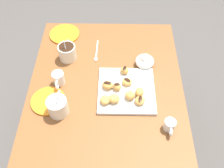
{
  "coord_description": "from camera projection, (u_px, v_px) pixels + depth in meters",
  "views": [
    {
      "loc": [
        -0.82,
        -0.05,
        1.78
      ],
      "look_at": [
        -0.02,
        -0.03,
        0.75
      ],
      "focal_mm": 41.09,
      "sensor_mm": 36.0,
      "label": 1
    }
  ],
  "objects": [
    {
      "name": "beignet_4",
      "position": [
        127.0,
        82.0,
        1.3
      ],
      "size": [
        0.06,
        0.06,
        0.03
      ],
      "primitive_type": "ellipsoid",
      "rotation": [
        0.0,
        0.0,
        4.56
      ],
      "color": "#D19347",
      "rests_on": "pastry_plate_square"
    },
    {
      "name": "saucer_orange_left",
      "position": [
        48.0,
        101.0,
        1.26
      ],
      "size": [
        0.17,
        0.17,
        0.01
      ],
      "primitive_type": "cylinder",
      "color": "orange",
      "rests_on": "dining_table"
    },
    {
      "name": "chocolate_drizzle_3",
      "position": [
        125.0,
        68.0,
        1.32
      ],
      "size": [
        0.03,
        0.02,
        0.0
      ],
      "primitive_type": "ellipsoid",
      "rotation": [
        0.0,
        0.0,
        2.79
      ],
      "color": "black",
      "rests_on": "beignet_3"
    },
    {
      "name": "coffee_mug_cream_left",
      "position": [
        58.0,
        106.0,
        1.19
      ],
      "size": [
        0.13,
        0.1,
        0.14
      ],
      "color": "silver",
      "rests_on": "dining_table"
    },
    {
      "name": "beignet_6",
      "position": [
        104.0,
        100.0,
        1.23
      ],
      "size": [
        0.06,
        0.06,
        0.03
      ],
      "primitive_type": "ellipsoid",
      "rotation": [
        0.0,
        0.0,
        2.91
      ],
      "color": "#D19347",
      "rests_on": "pastry_plate_square"
    },
    {
      "name": "beignet_5",
      "position": [
        140.0,
        92.0,
        1.25
      ],
      "size": [
        0.06,
        0.05,
        0.04
      ],
      "primitive_type": "ellipsoid",
      "rotation": [
        0.0,
        0.0,
        3.02
      ],
      "color": "#D19347",
      "rests_on": "pastry_plate_square"
    },
    {
      "name": "loose_spoon_near_saucer",
      "position": [
        96.0,
        53.0,
        1.46
      ],
      "size": [
        0.16,
        0.02,
        0.01
      ],
      "color": "silver",
      "rests_on": "dining_table"
    },
    {
      "name": "saucer_orange_right",
      "position": [
        65.0,
        34.0,
        1.56
      ],
      "size": [
        0.18,
        0.18,
        0.01
      ],
      "primitive_type": "cylinder",
      "color": "orange",
      "rests_on": "dining_table"
    },
    {
      "name": "pastry_plate_square",
      "position": [
        126.0,
        90.0,
        1.29
      ],
      "size": [
        0.28,
        0.28,
        0.02
      ],
      "primitive_type": "cube",
      "color": "silver",
      "rests_on": "dining_table"
    },
    {
      "name": "chocolate_drizzle_4",
      "position": [
        127.0,
        80.0,
        1.28
      ],
      "size": [
        0.04,
        0.04,
        0.0
      ],
      "primitive_type": "ellipsoid",
      "rotation": [
        0.0,
        0.0,
        4.06
      ],
      "color": "black",
      "rests_on": "beignet_4"
    },
    {
      "name": "beignet_7",
      "position": [
        117.0,
        87.0,
        1.27
      ],
      "size": [
        0.06,
        0.05,
        0.04
      ],
      "primitive_type": "ellipsoid",
      "rotation": [
        0.0,
        0.0,
        5.1
      ],
      "color": "#D19347",
      "rests_on": "pastry_plate_square"
    },
    {
      "name": "coffee_mug_cream_right",
      "position": [
        67.0,
        52.0,
        1.4
      ],
      "size": [
        0.13,
        0.1,
        0.13
      ],
      "color": "silver",
      "rests_on": "dining_table"
    },
    {
      "name": "ground_plane",
      "position": [
        108.0,
        144.0,
        1.91
      ],
      "size": [
        8.0,
        8.0,
        0.0
      ],
      "primitive_type": "plane",
      "color": "#514C47"
    },
    {
      "name": "ice_cream_bowl",
      "position": [
        145.0,
        61.0,
        1.38
      ],
      "size": [
        0.1,
        0.1,
        0.08
      ],
      "color": "silver",
      "rests_on": "dining_table"
    },
    {
      "name": "beignet_0",
      "position": [
        130.0,
        95.0,
        1.24
      ],
      "size": [
        0.07,
        0.07,
        0.04
      ],
      "primitive_type": "ellipsoid",
      "rotation": [
        0.0,
        0.0,
        2.14
      ],
      "color": "#D19347",
      "rests_on": "pastry_plate_square"
    },
    {
      "name": "chocolate_drizzle_1",
      "position": [
        140.0,
        99.0,
        1.21
      ],
      "size": [
        0.04,
        0.02,
        0.0
      ],
      "primitive_type": "ellipsoid",
      "rotation": [
        0.0,
        0.0,
        6.12
      ],
      "color": "black",
      "rests_on": "beignet_1"
    },
    {
      "name": "chocolate_sauce_pitcher",
      "position": [
        170.0,
        125.0,
        1.15
      ],
      "size": [
        0.09,
        0.05,
        0.06
      ],
      "color": "silver",
      "rests_on": "dining_table"
    },
    {
      "name": "chocolate_drizzle_7",
      "position": [
        117.0,
        84.0,
        1.26
      ],
      "size": [
        0.02,
        0.03,
        0.0
      ],
      "primitive_type": "ellipsoid",
      "rotation": [
        0.0,
        0.0,
        4.74
      ],
      "color": "black",
      "rests_on": "beignet_7"
    },
    {
      "name": "chocolate_drizzle_8",
      "position": [
        108.0,
        83.0,
        1.26
      ],
      "size": [
        0.02,
        0.04,
        0.0
      ],
      "primitive_type": "ellipsoid",
      "rotation": [
        0.0,
        0.0,
        4.52
      ],
      "color": "black",
      "rests_on": "beignet_8"
    },
    {
      "name": "beignet_1",
      "position": [
        140.0,
        101.0,
        1.23
      ],
      "size": [
        0.07,
        0.07,
        0.03
      ],
      "primitive_type": "ellipsoid",
      "rotation": [
        0.0,
        0.0,
        5.75
      ],
      "color": "#D19347",
      "rests_on": "pastry_plate_square"
    },
    {
      "name": "beignet_2",
      "position": [
        114.0,
        99.0,
        1.23
      ],
      "size": [
        0.05,
        0.06,
        0.04
      ],
      "primitive_type": "ellipsoid",
      "rotation": [
        0.0,
        0.0,
        1.66
      ],
      "color": "#D19347",
      "rests_on": "pastry_plate_square"
    },
    {
      "name": "dining_table",
      "position": [
        107.0,
        99.0,
        1.44
      ],
      "size": [
        0.96,
        0.79,
        0.73
      ],
      "color": "brown",
      "rests_on": "ground_plane"
    },
    {
      "name": "beignet_8",
      "position": [
        108.0,
        85.0,
        1.28
      ],
      "size": [
        0.06,
        0.06,
        0.04
      ],
      "primitive_type": "ellipsoid",
      "rotation": [
        0.0,
        0.0,
        4.48
      ],
      "color": "#D19347",
      "rests_on": "pastry_plate_square"
    },
    {
      "name": "beignet_3",
      "position": [
        125.0,
        70.0,
        1.34
      ],
      "size": [
        0.06,
        0.06,
        0.04
      ],
      "primitive_type": "ellipsoid",
      "rotation": [
        0.0,
        0.0,
        2.62
      ],
      "color": "#D19347",
      "rests_on": "pastry_plate_square"
    },
    {
      "name": "cream_pitcher_white",
      "position": [
        58.0,
        79.0,
        1.3
      ],
      "size": [
        0.1,
        0.06,
        0.07
      ],
      "color": "silver",
      "rests_on": "dining_table"
    }
  ]
}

